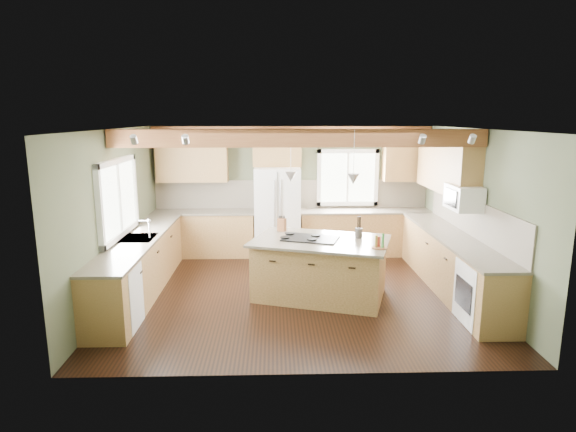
{
  "coord_description": "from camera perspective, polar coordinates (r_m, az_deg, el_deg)",
  "views": [
    {
      "loc": [
        -0.37,
        -7.32,
        2.79
      ],
      "look_at": [
        -0.14,
        0.3,
        1.2
      ],
      "focal_mm": 30.0,
      "sensor_mm": 36.0,
      "label": 1
    }
  ],
  "objects": [
    {
      "name": "ceiling",
      "position": [
        7.34,
        1.19,
        10.28
      ],
      "size": [
        5.6,
        5.6,
        0.0
      ],
      "primitive_type": "plane",
      "rotation": [
        3.14,
        0.0,
        0.0
      ],
      "color": "silver",
      "rests_on": "wall_back"
    },
    {
      "name": "soffit_trim",
      "position": [
        9.73,
        0.47,
        10.29
      ],
      "size": [
        5.55,
        0.2,
        0.1
      ],
      "primitive_type": "cube",
      "color": "brown",
      "rests_on": "ceiling"
    },
    {
      "name": "base_cab_back_left",
      "position": [
        9.91,
        -9.91,
        -2.13
      ],
      "size": [
        2.02,
        0.6,
        0.88
      ],
      "primitive_type": "cube",
      "color": "brown",
      "rests_on": "floor"
    },
    {
      "name": "window_back",
      "position": [
        10.0,
        7.07,
        4.55
      ],
      "size": [
        1.1,
        0.04,
        1.0
      ],
      "primitive_type": "cube",
      "color": "white",
      "rests_on": "wall_back"
    },
    {
      "name": "backsplash_back",
      "position": [
        9.94,
        0.44,
        2.62
      ],
      "size": [
        5.58,
        0.03,
        0.58
      ],
      "primitive_type": "cube",
      "color": "brown",
      "rests_on": "wall_back"
    },
    {
      "name": "counter_back_left",
      "position": [
        9.81,
        -10.0,
        0.48
      ],
      "size": [
        2.06,
        0.64,
        0.04
      ],
      "primitive_type": "cube",
      "color": "#4C4337",
      "rests_on": "base_cab_back_left"
    },
    {
      "name": "counter_back_right",
      "position": [
        9.89,
        9.16,
        0.59
      ],
      "size": [
        2.66,
        0.64,
        0.04
      ],
      "primitive_type": "cube",
      "color": "#4C4337",
      "rests_on": "base_cab_back_right"
    },
    {
      "name": "counter_left",
      "position": [
        7.91,
        -17.31,
        -2.61
      ],
      "size": [
        0.64,
        3.74,
        0.04
      ],
      "primitive_type": "cube",
      "color": "#4C4337",
      "rests_on": "base_cab_left"
    },
    {
      "name": "upper_cab_back_corner",
      "position": [
        10.05,
        13.8,
        6.63
      ],
      "size": [
        0.9,
        0.35,
        0.9
      ],
      "primitive_type": "cube",
      "color": "brown",
      "rests_on": "wall_back"
    },
    {
      "name": "cooktop",
      "position": [
        7.47,
        2.68,
        -2.66
      ],
      "size": [
        0.96,
        0.78,
        0.02
      ],
      "primitive_type": "cube",
      "rotation": [
        0.0,
        0.0,
        -0.31
      ],
      "color": "black",
      "rests_on": "island_top"
    },
    {
      "name": "backsplash_right",
      "position": [
        8.17,
        21.02,
        -0.17
      ],
      "size": [
        0.03,
        3.7,
        0.58
      ],
      "primitive_type": "cube",
      "color": "brown",
      "rests_on": "wall_right"
    },
    {
      "name": "upper_cab_back_left",
      "position": [
        9.82,
        -11.28,
        6.63
      ],
      "size": [
        1.4,
        0.35,
        0.9
      ],
      "primitive_type": "cube",
      "color": "brown",
      "rests_on": "wall_back"
    },
    {
      "name": "floor",
      "position": [
        7.85,
        1.11,
        -9.06
      ],
      "size": [
        5.6,
        5.6,
        0.0
      ],
      "primitive_type": "plane",
      "color": "black",
      "rests_on": "ground"
    },
    {
      "name": "ceiling_beam",
      "position": [
        7.18,
        1.25,
        9.21
      ],
      "size": [
        5.55,
        0.26,
        0.26
      ],
      "primitive_type": "cube",
      "color": "brown",
      "rests_on": "ceiling"
    },
    {
      "name": "base_cab_right",
      "position": [
        8.25,
        18.8,
        -5.42
      ],
      "size": [
        0.6,
        3.7,
        0.88
      ],
      "primitive_type": "cube",
      "color": "brown",
      "rests_on": "floor"
    },
    {
      "name": "pendant_left",
      "position": [
        7.38,
        0.33,
        4.68
      ],
      "size": [
        0.18,
        0.18,
        0.16
      ],
      "primitive_type": "cone",
      "rotation": [
        3.14,
        0.0,
        0.0
      ],
      "color": "#B2B2B7",
      "rests_on": "ceiling"
    },
    {
      "name": "island_top",
      "position": [
        7.45,
        3.88,
        -2.96
      ],
      "size": [
        2.35,
        1.87,
        0.04
      ],
      "primitive_type": "cube",
      "rotation": [
        0.0,
        0.0,
        -0.31
      ],
      "color": "#4C4337",
      "rests_on": "island"
    },
    {
      "name": "upper_cab_over_fridge",
      "position": [
        9.67,
        -1.31,
        7.97
      ],
      "size": [
        0.96,
        0.35,
        0.7
      ],
      "primitive_type": "cube",
      "color": "brown",
      "rests_on": "wall_back"
    },
    {
      "name": "microwave",
      "position": [
        7.95,
        20.11,
        2.07
      ],
      "size": [
        0.4,
        0.7,
        0.38
      ],
      "primitive_type": "cube",
      "color": "white",
      "rests_on": "wall_right"
    },
    {
      "name": "base_cab_back_right",
      "position": [
        9.98,
        9.08,
        -2.0
      ],
      "size": [
        2.62,
        0.6,
        0.88
      ],
      "primitive_type": "cube",
      "color": "brown",
      "rests_on": "floor"
    },
    {
      "name": "base_cab_left",
      "position": [
        8.03,
        -17.11,
        -5.79
      ],
      "size": [
        0.6,
        3.7,
        0.88
      ],
      "primitive_type": "cube",
      "color": "brown",
      "rests_on": "floor"
    },
    {
      "name": "wall_left",
      "position": [
        7.86,
        -19.69,
        0.14
      ],
      "size": [
        0.0,
        5.0,
        5.0
      ],
      "primitive_type": "plane",
      "rotation": [
        1.57,
        0.0,
        1.57
      ],
      "color": "#4C553C",
      "rests_on": "ground"
    },
    {
      "name": "counter_right",
      "position": [
        8.14,
        19.01,
        -2.32
      ],
      "size": [
        0.64,
        3.74,
        0.04
      ],
      "primitive_type": "cube",
      "color": "#4C4337",
      "rests_on": "base_cab_right"
    },
    {
      "name": "island",
      "position": [
        7.58,
        3.83,
        -6.33
      ],
      "size": [
        2.19,
        1.71,
        0.88
      ],
      "primitive_type": "cube",
      "rotation": [
        0.0,
        0.0,
        -0.31
      ],
      "color": "olive",
      "rests_on": "floor"
    },
    {
      "name": "wall_back",
      "position": [
        9.94,
        0.44,
        3.15
      ],
      "size": [
        5.6,
        0.0,
        5.6
      ],
      "primitive_type": "plane",
      "rotation": [
        1.57,
        0.0,
        0.0
      ],
      "color": "#4C553C",
      "rests_on": "ground"
    },
    {
      "name": "utensil_crock",
      "position": [
        7.59,
        8.38,
        -2.01
      ],
      "size": [
        0.16,
        0.16,
        0.16
      ],
      "primitive_type": "cylinder",
      "rotation": [
        0.0,
        0.0,
        -0.63
      ],
      "color": "#463C38",
      "rests_on": "island_top"
    },
    {
      "name": "upper_cab_right",
      "position": [
        8.79,
        18.3,
        5.69
      ],
      "size": [
        0.35,
        2.2,
        0.9
      ],
      "primitive_type": "cube",
      "color": "brown",
      "rests_on": "wall_right"
    },
    {
      "name": "window_left",
      "position": [
        7.86,
        -19.57,
        2.0
      ],
      "size": [
        0.04,
        1.6,
        1.05
      ],
      "primitive_type": "cube",
      "color": "white",
      "rests_on": "wall_left"
    },
    {
      "name": "knife_block",
      "position": [
        7.95,
        -0.74,
        -1.05
      ],
      "size": [
        0.16,
        0.15,
        0.21
      ],
      "primitive_type": "cube",
      "rotation": [
        0.0,
        0.0,
        -0.52
      ],
      "color": "brown",
      "rests_on": "island_top"
    },
    {
      "name": "pendant_right",
      "position": [
        7.18,
        7.74,
        4.38
      ],
      "size": [
        0.18,
        0.18,
        0.16
      ],
      "primitive_type": "cone",
      "rotation": [
        3.14,
        0.0,
        0.0
      ],
      "color": "#B2B2B7",
      "rests_on": "ceiling"
    },
    {
      "name": "wall_right",
      "position": [
        8.12,
        21.3,
        0.38
      ],
      "size": [
        0.0,
        5.0,
        5.0
      ],
      "primitive_type": "plane",
      "rotation": [
        1.57,
        0.0,
        -1.57
      ],
      "color": "#4C553C",
      "rests_on": "ground"
    },
    {
      "name": "refrigerator",
      "position": [
        9.63,
        -1.27,
        0.45
      ],
      "size": [
        0.9,
        0.74,
        1.8
      ],
      "primitive_type": "cube",
      "color": "white",
      "rests_on": "floor"
    },
    {
      "name": "sink",
      "position": [
        7.9,
        -17.32,
        -2.57
      ],
      "size": [
        0.5,
        0.65,
        0.03
      ],
      "primitive_type": "cube",
      "color": "#262628",
      "rests_on": "counter_left"
    },
    {
      "name": "oven",
      "position": [
        7.12,
        22.35,
        -8.52
      ],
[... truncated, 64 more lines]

